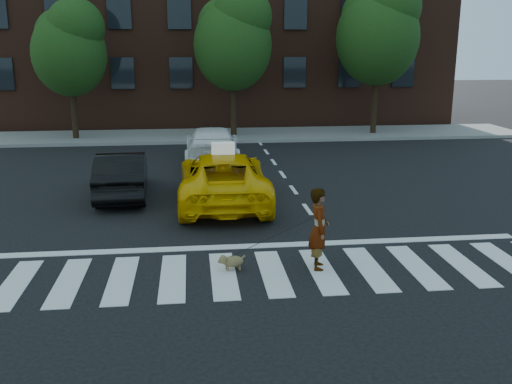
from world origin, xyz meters
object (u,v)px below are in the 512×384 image
(tree_mid, at_px, (234,35))
(taxi, at_px, (223,178))
(tree_left, at_px, (69,45))
(black_sedan, at_px, (122,174))
(woman, at_px, (319,229))
(dog, at_px, (231,261))
(tree_right, at_px, (379,27))
(white_suv, at_px, (212,145))

(tree_mid, height_order, taxi, tree_mid)
(tree_left, distance_m, taxi, 13.74)
(black_sedan, bearing_deg, tree_mid, -114.99)
(tree_left, bearing_deg, woman, -64.82)
(black_sedan, bearing_deg, dog, 111.27)
(taxi, distance_m, woman, 5.44)
(taxi, bearing_deg, dog, 89.23)
(woman, bearing_deg, black_sedan, 44.00)
(tree_right, bearing_deg, white_suv, -144.10)
(taxi, bearing_deg, woman, 108.39)
(tree_left, relative_size, tree_right, 0.84)
(white_suv, distance_m, dog, 10.73)
(tree_right, relative_size, white_suv, 1.57)
(tree_right, height_order, woman, tree_right)
(tree_mid, xyz_separation_m, tree_right, (7.00, -0.00, 0.41))
(tree_right, distance_m, dog, 19.40)
(tree_mid, distance_m, dog, 17.44)
(black_sedan, relative_size, white_suv, 0.83)
(dog, bearing_deg, tree_mid, 73.78)
(tree_mid, bearing_deg, tree_left, 180.00)
(tree_mid, xyz_separation_m, woman, (0.42, -16.84, -4.00))
(tree_mid, xyz_separation_m, taxi, (-1.22, -11.65, -4.11))
(tree_left, relative_size, taxi, 1.22)
(woman, xyz_separation_m, dog, (-1.78, 0.09, -0.65))
(taxi, distance_m, white_suv, 5.62)
(tree_mid, height_order, black_sedan, tree_mid)
(tree_right, xyz_separation_m, dog, (-8.37, -16.75, -5.07))
(tree_left, bearing_deg, black_sedan, -72.61)
(taxi, height_order, black_sedan, taxi)
(taxi, bearing_deg, white_suv, -88.04)
(tree_mid, xyz_separation_m, black_sedan, (-4.20, -10.52, -4.18))
(black_sedan, xyz_separation_m, white_suv, (2.87, 4.49, 0.04))
(tree_mid, relative_size, taxi, 1.33)
(tree_right, height_order, dog, tree_right)
(tree_right, bearing_deg, tree_left, 180.00)
(black_sedan, height_order, dog, black_sedan)
(tree_mid, distance_m, woman, 17.31)
(taxi, height_order, white_suv, taxi)
(tree_mid, distance_m, black_sedan, 12.08)
(tree_mid, height_order, woman, tree_mid)
(black_sedan, relative_size, dog, 6.97)
(dog, bearing_deg, tree_right, 51.90)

